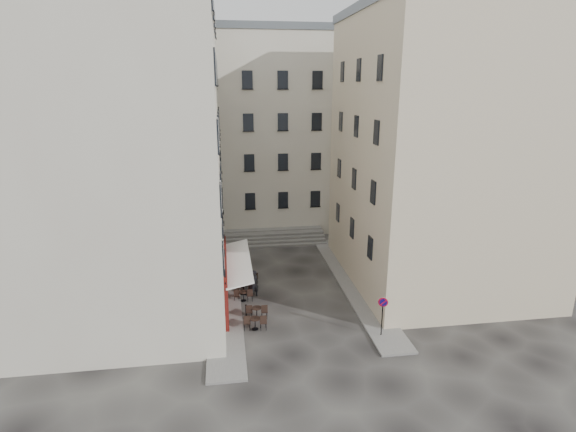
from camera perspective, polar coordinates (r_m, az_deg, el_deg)
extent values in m
plane|color=black|center=(29.11, 1.12, -11.55)|extent=(90.00, 90.00, 0.00)
cube|color=slate|center=(32.36, -8.03, -8.60)|extent=(2.00, 22.00, 0.12)
cube|color=slate|center=(32.64, 8.16, -8.38)|extent=(2.00, 18.00, 0.12)
cube|color=#BDB3A1|center=(29.29, -20.73, 8.20)|extent=(12.00, 16.00, 20.00)
cube|color=beige|center=(32.74, 18.77, 7.38)|extent=(12.00, 14.00, 18.00)
cube|color=slate|center=(32.75, 20.38, 23.63)|extent=(12.20, 14.20, 0.60)
cube|color=#BDB3A1|center=(44.73, -4.10, 10.38)|extent=(18.00, 10.00, 18.00)
cube|color=slate|center=(44.74, -4.36, 22.31)|extent=(18.20, 10.20, 0.60)
cube|color=#42090C|center=(28.93, -7.95, -8.05)|extent=(0.25, 7.00, 3.50)
cube|color=black|center=(29.07, -7.84, -8.67)|extent=(0.06, 3.85, 2.00)
cube|color=white|center=(28.46, -6.38, -5.78)|extent=(1.58, 7.30, 0.41)
cube|color=#625F5D|center=(39.88, -1.64, -3.48)|extent=(9.00, 1.80, 0.20)
cube|color=#625F5D|center=(40.23, -1.72, -2.99)|extent=(9.00, 1.80, 0.20)
cube|color=#625F5D|center=(40.59, -1.79, -2.52)|extent=(9.00, 1.80, 0.20)
cube|color=#625F5D|center=(40.95, -1.87, -2.05)|extent=(9.00, 1.80, 0.20)
cylinder|color=black|center=(27.73, -5.33, -12.09)|extent=(0.10, 0.10, 0.90)
sphere|color=black|center=(27.51, -5.35, -11.23)|extent=(0.12, 0.12, 0.12)
cylinder|color=black|center=(30.85, -5.68, -9.01)|extent=(0.10, 0.10, 0.90)
sphere|color=black|center=(30.65, -5.71, -8.22)|extent=(0.12, 0.12, 0.12)
cylinder|color=black|center=(34.05, -5.97, -6.50)|extent=(0.10, 0.10, 0.90)
sphere|color=black|center=(33.87, -5.99, -5.77)|extent=(0.12, 0.12, 0.12)
cylinder|color=black|center=(26.06, 11.86, -12.53)|extent=(0.06, 0.06, 2.38)
cylinder|color=red|center=(25.62, 11.99, -10.66)|extent=(0.53, 0.20, 0.55)
cylinder|color=#140B65|center=(25.60, 12.01, -10.69)|extent=(0.39, 0.16, 0.40)
cube|color=red|center=(25.57, 12.03, -10.71)|extent=(0.31, 0.13, 0.32)
cylinder|color=black|center=(26.77, -4.18, -14.11)|extent=(0.37, 0.37, 0.02)
cylinder|color=black|center=(26.59, -4.20, -13.48)|extent=(0.05, 0.05, 0.72)
cylinder|color=black|center=(26.43, -4.21, -12.85)|extent=(0.62, 0.62, 0.04)
cube|color=black|center=(26.60, -3.17, -13.32)|extent=(0.39, 0.39, 0.93)
cube|color=black|center=(26.64, -5.24, -13.32)|extent=(0.39, 0.39, 0.93)
cylinder|color=black|center=(27.90, -3.97, -12.75)|extent=(0.36, 0.36, 0.02)
cylinder|color=black|center=(27.74, -3.99, -12.15)|extent=(0.05, 0.05, 0.71)
cylinder|color=black|center=(27.59, -4.00, -11.56)|extent=(0.61, 0.61, 0.04)
cube|color=black|center=(27.75, -3.03, -12.00)|extent=(0.38, 0.38, 0.91)
cube|color=black|center=(27.79, -4.96, -12.00)|extent=(0.38, 0.38, 0.91)
cylinder|color=black|center=(29.97, -5.67, -10.63)|extent=(0.34, 0.34, 0.02)
cylinder|color=black|center=(29.83, -5.69, -10.09)|extent=(0.05, 0.05, 0.67)
cylinder|color=black|center=(29.69, -5.71, -9.57)|extent=(0.57, 0.57, 0.04)
cube|color=black|center=(29.82, -4.86, -9.97)|extent=(0.36, 0.36, 0.86)
cube|color=black|center=(29.88, -6.53, -9.97)|extent=(0.36, 0.36, 0.86)
cylinder|color=black|center=(30.86, -5.60, -9.76)|extent=(0.40, 0.40, 0.02)
cylinder|color=black|center=(30.70, -5.62, -9.15)|extent=(0.06, 0.06, 0.78)
cylinder|color=black|center=(30.55, -5.64, -8.54)|extent=(0.67, 0.67, 0.04)
cube|color=black|center=(30.70, -4.68, -9.01)|extent=(0.42, 0.42, 1.01)
cube|color=black|center=(30.77, -6.58, -9.00)|extent=(0.42, 0.42, 1.01)
cylinder|color=black|center=(32.46, -4.86, -8.40)|extent=(0.32, 0.32, 0.02)
cylinder|color=black|center=(32.34, -4.87, -7.93)|extent=(0.04, 0.04, 0.62)
cylinder|color=black|center=(32.22, -4.88, -7.47)|extent=(0.53, 0.53, 0.04)
cube|color=black|center=(32.34, -4.15, -7.82)|extent=(0.34, 0.34, 0.80)
cube|color=black|center=(32.39, -5.59, -7.83)|extent=(0.34, 0.34, 0.80)
imported|color=black|center=(30.23, -4.37, -8.52)|extent=(0.79, 0.66, 1.87)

